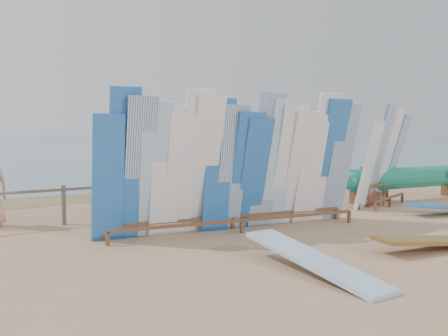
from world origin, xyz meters
TOP-DOWN VIEW (x-y plane):
  - ground at (0.00, 0.00)m, footprint 160.00×160.00m
  - wet_sand_strip at (0.00, 7.20)m, footprint 40.00×2.60m
  - fence at (0.00, 3.00)m, footprint 12.08×0.08m
  - main_surfboard_rack at (-1.11, 0.29)m, footprint 5.95×1.75m
  - side_surfboard_rack at (4.25, 0.77)m, footprint 2.61×1.42m
  - outrigger_canoe at (6.00, 1.01)m, footprint 7.22×1.43m
  - vendor_table at (3.99, 0.97)m, footprint 0.77×0.54m
  - flat_board_a at (-1.91, -2.77)m, footprint 0.62×2.70m
  - flat_board_c at (1.00, -3.00)m, footprint 2.75×1.06m
  - beach_chair_left at (1.51, 3.98)m, footprint 0.55×0.57m
  - beach_chair_right at (0.45, 3.73)m, footprint 0.62×0.63m
  - stroller at (2.39, 4.11)m, footprint 0.83×0.95m
  - beachgoer_8 at (4.39, 4.80)m, footprint 1.02×0.80m
  - beachgoer_3 at (-0.69, 5.53)m, footprint 1.23×0.93m
  - beachgoer_extra_0 at (8.72, 4.41)m, footprint 1.16×0.74m
  - beachgoer_7 at (4.48, 6.32)m, footprint 0.73×0.58m
  - beachgoer_4 at (-0.31, 3.77)m, footprint 1.05×0.93m
  - beachgoer_5 at (-0.51, 5.81)m, footprint 1.75×1.11m
  - beachgoer_2 at (-1.75, 5.10)m, footprint 0.92×0.55m
  - beachgoer_9 at (4.99, 6.20)m, footprint 0.85×1.28m
  - beachgoer_10 at (8.15, 3.83)m, footprint 0.69×1.04m

SIDE VIEW (x-z plane):
  - ground at x=0.00m, z-range 0.00..0.00m
  - wet_sand_strip at x=0.00m, z-range -0.01..0.01m
  - flat_board_a at x=-1.91m, z-range -0.20..0.20m
  - flat_board_c at x=1.00m, z-range -0.15..0.15m
  - beach_chair_right at x=0.45m, z-range -0.17..0.64m
  - beach_chair_left at x=1.51m, z-range -0.17..0.64m
  - vendor_table at x=3.99m, z-range -0.17..0.84m
  - stroller at x=2.39m, z-range -0.11..0.99m
  - fence at x=0.00m, z-range 0.18..1.08m
  - outrigger_canoe at x=6.00m, z-range 0.14..1.17m
  - beachgoer_10 at x=8.15m, z-range 0.00..1.63m
  - beachgoer_extra_0 at x=8.72m, z-range 0.00..1.67m
  - beachgoer_4 at x=-0.31m, z-range 0.00..1.69m
  - beachgoer_7 at x=4.48m, z-range 0.00..1.75m
  - beachgoer_3 at x=-0.69m, z-range 0.00..1.77m
  - beachgoer_2 at x=-1.75m, z-range 0.00..1.78m
  - beachgoer_5 at x=-0.51m, z-range 0.00..1.80m
  - beachgoer_9 at x=4.99m, z-range 0.00..1.84m
  - beachgoer_8 at x=4.39m, z-range 0.00..1.89m
  - side_surfboard_rack at x=4.25m, z-range -0.13..2.71m
  - main_surfboard_rack at x=-1.11m, z-range -0.15..2.81m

